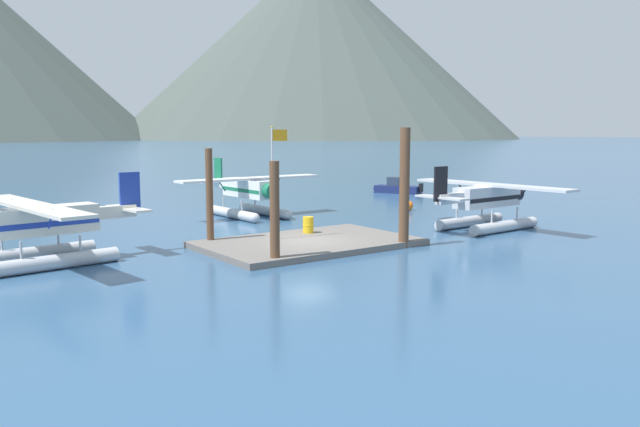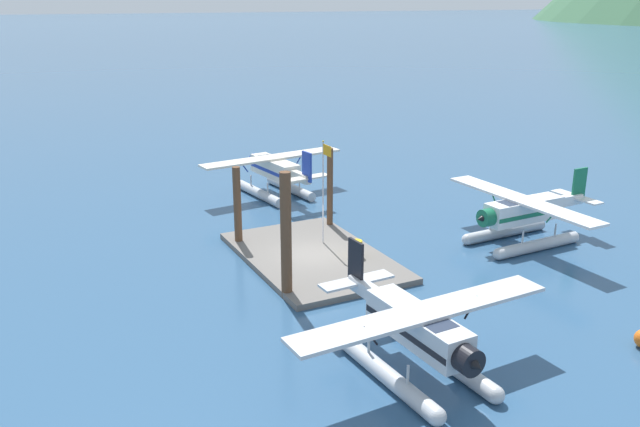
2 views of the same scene
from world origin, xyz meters
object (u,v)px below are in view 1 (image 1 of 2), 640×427
mooring_buoy (408,206)px  seaplane_silver_stbd_aft (487,203)px  fuel_drum (308,225)px  boat_navy_open_east (396,188)px  flagpole (274,169)px  seaplane_white_bow_right (249,194)px  seaplane_cream_port_fwd (39,229)px

mooring_buoy → seaplane_silver_stbd_aft: bearing=-104.4°
fuel_drum → mooring_buoy: bearing=23.9°
mooring_buoy → boat_navy_open_east: size_ratio=0.17×
flagpole → fuel_drum: 4.04m
flagpole → fuel_drum: (2.49, 0.63, -3.12)m
seaplane_white_bow_right → seaplane_silver_stbd_aft: 15.62m
flagpole → boat_navy_open_east: flagpole is taller
seaplane_white_bow_right → boat_navy_open_east: (19.46, 6.56, -1.09)m
mooring_buoy → seaplane_silver_stbd_aft: size_ratio=0.07×
fuel_drum → boat_navy_open_east: (21.21, 16.09, -0.25)m
mooring_buoy → seaplane_cream_port_fwd: (-26.07, -4.66, 1.20)m
mooring_buoy → seaplane_white_bow_right: seaplane_white_bow_right is taller
seaplane_cream_port_fwd → seaplane_silver_stbd_aft: (23.74, -4.45, 0.00)m
fuel_drum → seaplane_white_bow_right: bearing=79.6°
fuel_drum → seaplane_cream_port_fwd: (-13.29, 1.01, 0.84)m
flagpole → fuel_drum: bearing=14.1°
seaplane_cream_port_fwd → boat_navy_open_east: 37.66m
fuel_drum → seaplane_white_bow_right: seaplane_white_bow_right is taller
fuel_drum → seaplane_silver_stbd_aft: 11.03m
seaplane_white_bow_right → seaplane_silver_stbd_aft: bearing=-56.1°
seaplane_silver_stbd_aft → fuel_drum: bearing=161.8°
mooring_buoy → seaplane_cream_port_fwd: size_ratio=0.07×
seaplane_white_bow_right → seaplane_silver_stbd_aft: size_ratio=1.00×
fuel_drum → seaplane_white_bow_right: (1.74, 9.53, 0.84)m
mooring_buoy → seaplane_cream_port_fwd: bearing=-169.9°
fuel_drum → boat_navy_open_east: size_ratio=0.20×
seaplane_cream_port_fwd → seaplane_white_bow_right: bearing=29.5°
seaplane_cream_port_fwd → seaplane_white_bow_right: 17.28m
flagpole → mooring_buoy: size_ratio=7.59×
seaplane_white_bow_right → boat_navy_open_east: 20.57m
mooring_buoy → seaplane_silver_stbd_aft: 9.49m
flagpole → mooring_buoy: bearing=22.4°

